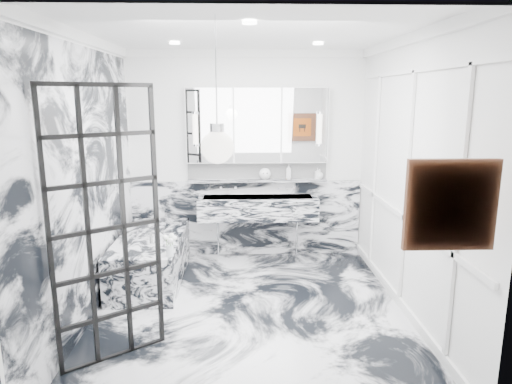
{
  "coord_description": "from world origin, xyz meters",
  "views": [
    {
      "loc": [
        -0.08,
        -4.41,
        2.22
      ],
      "look_at": [
        0.09,
        0.5,
        1.17
      ],
      "focal_mm": 32.0,
      "sensor_mm": 36.0,
      "label": 1
    }
  ],
  "objects_px": {
    "mirror_cabinet": "(257,125)",
    "trough_sink": "(258,208)",
    "bathtub": "(151,258)",
    "crittall_door": "(106,229)"
  },
  "relations": [
    {
      "from": "mirror_cabinet",
      "to": "trough_sink",
      "type": "bearing_deg",
      "value": -90.0
    },
    {
      "from": "trough_sink",
      "to": "bathtub",
      "type": "relative_size",
      "value": 0.97
    },
    {
      "from": "trough_sink",
      "to": "bathtub",
      "type": "xyz_separation_m",
      "value": [
        -1.33,
        -0.66,
        -0.45
      ]
    },
    {
      "from": "crittall_door",
      "to": "trough_sink",
      "type": "distance_m",
      "value": 2.74
    },
    {
      "from": "crittall_door",
      "to": "bathtub",
      "type": "relative_size",
      "value": 1.39
    },
    {
      "from": "trough_sink",
      "to": "bathtub",
      "type": "bearing_deg",
      "value": -153.52
    },
    {
      "from": "bathtub",
      "to": "crittall_door",
      "type": "bearing_deg",
      "value": -90.08
    },
    {
      "from": "mirror_cabinet",
      "to": "bathtub",
      "type": "distance_m",
      "value": 2.2
    },
    {
      "from": "mirror_cabinet",
      "to": "bathtub",
      "type": "height_order",
      "value": "mirror_cabinet"
    },
    {
      "from": "trough_sink",
      "to": "bathtub",
      "type": "distance_m",
      "value": 1.55
    }
  ]
}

